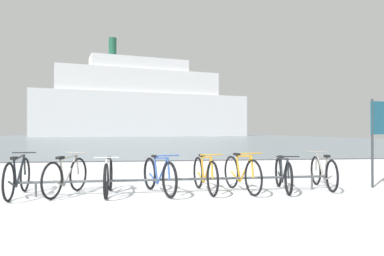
% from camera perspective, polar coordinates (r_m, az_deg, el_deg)
% --- Properties ---
extents(ground, '(80.00, 132.00, 0.08)m').
position_cam_1_polar(ground, '(59.01, -7.98, -1.76)').
color(ground, white).
extents(bike_rack, '(6.33, 0.23, 0.31)m').
position_cam_1_polar(bike_rack, '(7.34, -1.59, -8.31)').
color(bike_rack, '#4C5156').
rests_on(bike_rack, ground).
extents(bicycle_0, '(0.46, 1.80, 0.83)m').
position_cam_1_polar(bicycle_0, '(7.75, -26.27, -7.06)').
color(bicycle_0, black).
rests_on(bicycle_0, ground).
extents(bicycle_1, '(0.62, 1.62, 0.83)m').
position_cam_1_polar(bicycle_1, '(7.54, -19.60, -7.30)').
color(bicycle_1, black).
rests_on(bicycle_1, ground).
extents(bicycle_2, '(0.46, 1.66, 0.78)m').
position_cam_1_polar(bicycle_2, '(7.32, -13.34, -7.68)').
color(bicycle_2, black).
rests_on(bicycle_2, ground).
extents(bicycle_3, '(0.70, 1.70, 0.81)m').
position_cam_1_polar(bicycle_3, '(7.27, -5.34, -7.63)').
color(bicycle_3, black).
rests_on(bicycle_3, ground).
extents(bicycle_4, '(0.46, 1.73, 0.82)m').
position_cam_1_polar(bicycle_4, '(7.42, 2.09, -7.47)').
color(bicycle_4, black).
rests_on(bicycle_4, ground).
extents(bicycle_5, '(0.50, 1.73, 0.84)m').
position_cam_1_polar(bicycle_5, '(7.53, 8.00, -7.28)').
color(bicycle_5, black).
rests_on(bicycle_5, ground).
extents(bicycle_6, '(0.50, 1.73, 0.77)m').
position_cam_1_polar(bicycle_6, '(7.83, 14.46, -7.23)').
color(bicycle_6, black).
rests_on(bicycle_6, ground).
extents(bicycle_7, '(0.46, 1.69, 0.80)m').
position_cam_1_polar(bicycle_7, '(8.44, 20.38, -6.65)').
color(bicycle_7, black).
rests_on(bicycle_7, ground).
extents(info_sign, '(0.55, 0.13, 1.99)m').
position_cam_1_polar(info_sign, '(9.12, 28.15, 0.09)').
color(info_sign, '#33383D').
rests_on(info_sign, ground).
extents(ferry_ship, '(52.38, 22.43, 23.31)m').
position_cam_1_polar(ferry_ship, '(87.21, -7.91, 3.81)').
color(ferry_ship, white).
rests_on(ferry_ship, ground).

